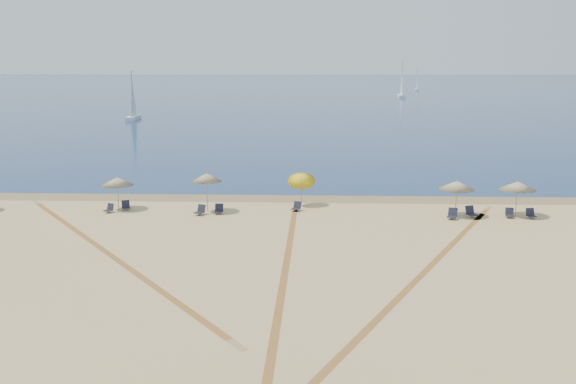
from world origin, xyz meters
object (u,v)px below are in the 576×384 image
(chair_7, at_px, (452,214))
(chair_2, at_px, (109,209))
(umbrella_3, at_px, (301,178))
(sailboat_1, at_px, (417,84))
(chair_5, at_px, (219,209))
(chair_3, at_px, (126,206))
(umbrella_4, at_px, (457,185))
(chair_10, at_px, (531,214))
(umbrella_1, at_px, (117,181))
(chair_6, at_px, (297,207))
(chair_4, at_px, (200,210))
(chair_8, at_px, (471,212))
(umbrella_5, at_px, (518,186))
(sailboat_0, at_px, (402,87))
(sailboat_2, at_px, (133,105))
(chair_9, at_px, (510,213))
(umbrella_2, at_px, (207,177))

(chair_7, bearing_deg, chair_2, -161.10)
(umbrella_3, bearing_deg, sailboat_1, 78.15)
(umbrella_3, bearing_deg, chair_5, -154.69)
(chair_3, distance_m, sailboat_1, 176.89)
(umbrella_4, distance_m, chair_10, 5.00)
(umbrella_4, relative_size, chair_5, 3.62)
(umbrella_1, relative_size, chair_6, 2.98)
(umbrella_1, distance_m, chair_4, 6.21)
(umbrella_1, bearing_deg, umbrella_4, -2.53)
(chair_3, bearing_deg, sailboat_1, 53.68)
(chair_4, distance_m, chair_10, 21.27)
(chair_10, bearing_deg, chair_7, 179.04)
(chair_8, relative_size, chair_10, 1.34)
(chair_2, bearing_deg, umbrella_3, 34.11)
(umbrella_5, xyz_separation_m, sailboat_0, (10.99, 132.65, 0.89))
(chair_2, bearing_deg, sailboat_2, 127.63)
(chair_4, distance_m, chair_8, 17.52)
(chair_5, distance_m, chair_8, 16.36)
(chair_3, height_order, sailboat_1, sailboat_1)
(chair_9, distance_m, chair_10, 1.31)
(umbrella_3, distance_m, chair_9, 13.83)
(umbrella_3, height_order, chair_2, umbrella_3)
(sailboat_0, bearing_deg, chair_8, -94.19)
(umbrella_1, bearing_deg, sailboat_0, 74.18)
(chair_8, relative_size, chair_9, 1.31)
(chair_2, relative_size, chair_10, 1.08)
(chair_8, relative_size, sailboat_1, 0.12)
(chair_7, bearing_deg, sailboat_0, 104.68)
(chair_3, bearing_deg, umbrella_4, -22.92)
(umbrella_3, bearing_deg, chair_9, -11.97)
(umbrella_2, height_order, umbrella_3, umbrella_3)
(chair_10, bearing_deg, umbrella_3, 163.30)
(umbrella_1, distance_m, chair_9, 25.89)
(umbrella_4, xyz_separation_m, sailboat_1, (25.36, 171.26, 0.17))
(chair_2, height_order, sailboat_0, sailboat_0)
(chair_2, bearing_deg, umbrella_2, 28.09)
(chair_3, relative_size, chair_9, 1.11)
(umbrella_5, bearing_deg, umbrella_1, 178.24)
(chair_2, xyz_separation_m, chair_10, (27.44, -0.52, 0.02))
(umbrella_1, relative_size, umbrella_4, 0.96)
(umbrella_4, xyz_separation_m, sailboat_0, (14.92, 132.84, 0.85))
(umbrella_4, xyz_separation_m, chair_7, (-0.38, -0.88, -1.72))
(chair_3, bearing_deg, chair_7, -25.30)
(umbrella_1, bearing_deg, chair_3, -19.03)
(umbrella_5, xyz_separation_m, chair_7, (-4.31, -1.07, -1.67))
(chair_10, bearing_deg, chair_2, 173.62)
(chair_10, bearing_deg, umbrella_5, 132.08)
(umbrella_2, relative_size, umbrella_4, 1.12)
(chair_9, xyz_separation_m, sailboat_0, (11.55, 133.21, 2.60))
(chair_2, relative_size, chair_3, 0.95)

